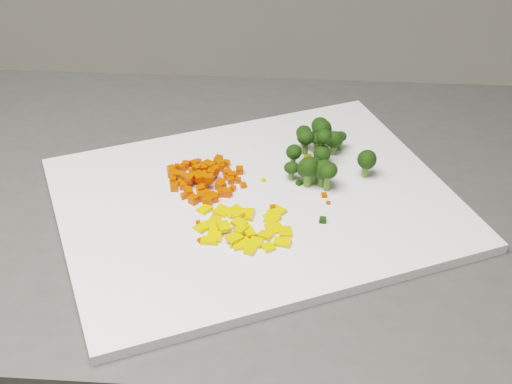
# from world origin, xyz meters

# --- Properties ---
(cutting_board) EXTENTS (0.58, 0.53, 0.01)m
(cutting_board) POSITION_xyz_m (0.01, 0.56, 0.91)
(cutting_board) COLOR white
(cutting_board) RESTS_ON counter_block
(carrot_pile) EXTENTS (0.10, 0.10, 0.03)m
(carrot_pile) POSITION_xyz_m (-0.07, 0.59, 0.93)
(carrot_pile) COLOR red
(carrot_pile) RESTS_ON cutting_board
(pepper_pile) EXTENTS (0.12, 0.12, 0.02)m
(pepper_pile) POSITION_xyz_m (-0.00, 0.50, 0.92)
(pepper_pile) COLOR #F4AF0C
(pepper_pile) RESTS_ON cutting_board
(broccoli_pile) EXTENTS (0.13, 0.13, 0.06)m
(broccoli_pile) POSITION_xyz_m (0.09, 0.64, 0.94)
(broccoli_pile) COLOR black
(broccoli_pile) RESTS_ON cutting_board
(carrot_cube_0) EXTENTS (0.01, 0.01, 0.01)m
(carrot_cube_0) POSITION_xyz_m (-0.03, 0.59, 0.92)
(carrot_cube_0) COLOR red
(carrot_cube_0) RESTS_ON carrot_pile
(carrot_cube_1) EXTENTS (0.01, 0.01, 0.01)m
(carrot_cube_1) POSITION_xyz_m (-0.05, 0.56, 0.92)
(carrot_cube_1) COLOR red
(carrot_cube_1) RESTS_ON carrot_pile
(carrot_cube_2) EXTENTS (0.01, 0.01, 0.01)m
(carrot_cube_2) POSITION_xyz_m (-0.05, 0.63, 0.92)
(carrot_cube_2) COLOR red
(carrot_cube_2) RESTS_ON carrot_pile
(carrot_cube_3) EXTENTS (0.01, 0.01, 0.01)m
(carrot_cube_3) POSITION_xyz_m (-0.09, 0.62, 0.92)
(carrot_cube_3) COLOR red
(carrot_cube_3) RESTS_ON carrot_pile
(carrot_cube_4) EXTENTS (0.01, 0.01, 0.01)m
(carrot_cube_4) POSITION_xyz_m (-0.06, 0.58, 0.92)
(carrot_cube_4) COLOR red
(carrot_cube_4) RESTS_ON carrot_pile
(carrot_cube_5) EXTENTS (0.01, 0.01, 0.01)m
(carrot_cube_5) POSITION_xyz_m (-0.08, 0.58, 0.92)
(carrot_cube_5) COLOR red
(carrot_cube_5) RESTS_ON carrot_pile
(carrot_cube_6) EXTENTS (0.01, 0.01, 0.01)m
(carrot_cube_6) POSITION_xyz_m (-0.06, 0.59, 0.92)
(carrot_cube_6) COLOR red
(carrot_cube_6) RESTS_ON carrot_pile
(carrot_cube_7) EXTENTS (0.01, 0.01, 0.01)m
(carrot_cube_7) POSITION_xyz_m (-0.07, 0.61, 0.92)
(carrot_cube_7) COLOR red
(carrot_cube_7) RESTS_ON carrot_pile
(carrot_cube_8) EXTENTS (0.01, 0.01, 0.01)m
(carrot_cube_8) POSITION_xyz_m (-0.05, 0.60, 0.92)
(carrot_cube_8) COLOR red
(carrot_cube_8) RESTS_ON carrot_pile
(carrot_cube_9) EXTENTS (0.01, 0.01, 0.01)m
(carrot_cube_9) POSITION_xyz_m (-0.05, 0.63, 0.92)
(carrot_cube_9) COLOR red
(carrot_cube_9) RESTS_ON carrot_pile
(carrot_cube_10) EXTENTS (0.01, 0.01, 0.01)m
(carrot_cube_10) POSITION_xyz_m (-0.04, 0.59, 0.92)
(carrot_cube_10) COLOR red
(carrot_cube_10) RESTS_ON carrot_pile
(carrot_cube_11) EXTENTS (0.01, 0.01, 0.01)m
(carrot_cube_11) POSITION_xyz_m (-0.06, 0.58, 0.92)
(carrot_cube_11) COLOR red
(carrot_cube_11) RESTS_ON carrot_pile
(carrot_cube_12) EXTENTS (0.01, 0.01, 0.01)m
(carrot_cube_12) POSITION_xyz_m (-0.06, 0.61, 0.93)
(carrot_cube_12) COLOR red
(carrot_cube_12) RESTS_ON carrot_pile
(carrot_cube_13) EXTENTS (0.01, 0.01, 0.01)m
(carrot_cube_13) POSITION_xyz_m (-0.08, 0.58, 0.92)
(carrot_cube_13) COLOR red
(carrot_cube_13) RESTS_ON carrot_pile
(carrot_cube_14) EXTENTS (0.01, 0.01, 0.01)m
(carrot_cube_14) POSITION_xyz_m (-0.03, 0.57, 0.92)
(carrot_cube_14) COLOR red
(carrot_cube_14) RESTS_ON carrot_pile
(carrot_cube_15) EXTENTS (0.01, 0.01, 0.01)m
(carrot_cube_15) POSITION_xyz_m (-0.08, 0.59, 0.92)
(carrot_cube_15) COLOR red
(carrot_cube_15) RESTS_ON carrot_pile
(carrot_cube_16) EXTENTS (0.01, 0.01, 0.01)m
(carrot_cube_16) POSITION_xyz_m (-0.05, 0.56, 0.92)
(carrot_cube_16) COLOR red
(carrot_cube_16) RESTS_ON carrot_pile
(carrot_cube_17) EXTENTS (0.01, 0.01, 0.01)m
(carrot_cube_17) POSITION_xyz_m (-0.06, 0.56, 0.92)
(carrot_cube_17) COLOR red
(carrot_cube_17) RESTS_ON carrot_pile
(carrot_cube_18) EXTENTS (0.01, 0.01, 0.01)m
(carrot_cube_18) POSITION_xyz_m (-0.06, 0.62, 0.92)
(carrot_cube_18) COLOR red
(carrot_cube_18) RESTS_ON carrot_pile
(carrot_cube_19) EXTENTS (0.01, 0.01, 0.01)m
(carrot_cube_19) POSITION_xyz_m (-0.10, 0.60, 0.92)
(carrot_cube_19) COLOR red
(carrot_cube_19) RESTS_ON carrot_pile
(carrot_cube_20) EXTENTS (0.01, 0.01, 0.01)m
(carrot_cube_20) POSITION_xyz_m (-0.06, 0.59, 0.92)
(carrot_cube_20) COLOR red
(carrot_cube_20) RESTS_ON carrot_pile
(carrot_cube_21) EXTENTS (0.01, 0.01, 0.01)m
(carrot_cube_21) POSITION_xyz_m (-0.10, 0.62, 0.92)
(carrot_cube_21) COLOR red
(carrot_cube_21) RESTS_ON carrot_pile
(carrot_cube_22) EXTENTS (0.01, 0.01, 0.01)m
(carrot_cube_22) POSITION_xyz_m (-0.07, 0.60, 0.93)
(carrot_cube_22) COLOR red
(carrot_cube_22) RESTS_ON carrot_pile
(carrot_cube_23) EXTENTS (0.01, 0.01, 0.01)m
(carrot_cube_23) POSITION_xyz_m (-0.05, 0.60, 0.93)
(carrot_cube_23) COLOR red
(carrot_cube_23) RESTS_ON carrot_pile
(carrot_cube_24) EXTENTS (0.01, 0.01, 0.01)m
(carrot_cube_24) POSITION_xyz_m (-0.10, 0.59, 0.92)
(carrot_cube_24) COLOR red
(carrot_cube_24) RESTS_ON carrot_pile
(carrot_cube_25) EXTENTS (0.01, 0.01, 0.01)m
(carrot_cube_25) POSITION_xyz_m (-0.05, 0.62, 0.92)
(carrot_cube_25) COLOR red
(carrot_cube_25) RESTS_ON carrot_pile
(carrot_cube_26) EXTENTS (0.01, 0.01, 0.01)m
(carrot_cube_26) POSITION_xyz_m (-0.04, 0.56, 0.92)
(carrot_cube_26) COLOR red
(carrot_cube_26) RESTS_ON carrot_pile
(carrot_cube_27) EXTENTS (0.01, 0.01, 0.01)m
(carrot_cube_27) POSITION_xyz_m (-0.06, 0.61, 0.92)
(carrot_cube_27) COLOR red
(carrot_cube_27) RESTS_ON carrot_pile
(carrot_cube_28) EXTENTS (0.01, 0.01, 0.01)m
(carrot_cube_28) POSITION_xyz_m (-0.08, 0.59, 0.92)
(carrot_cube_28) COLOR red
(carrot_cube_28) RESTS_ON carrot_pile
(carrot_cube_29) EXTENTS (0.01, 0.01, 0.01)m
(carrot_cube_29) POSITION_xyz_m (-0.02, 0.60, 0.92)
(carrot_cube_29) COLOR red
(carrot_cube_29) RESTS_ON carrot_pile
(carrot_cube_30) EXTENTS (0.01, 0.01, 0.01)m
(carrot_cube_30) POSITION_xyz_m (-0.07, 0.55, 0.92)
(carrot_cube_30) COLOR red
(carrot_cube_30) RESTS_ON carrot_pile
(carrot_cube_31) EXTENTS (0.01, 0.01, 0.01)m
(carrot_cube_31) POSITION_xyz_m (-0.06, 0.55, 0.92)
(carrot_cube_31) COLOR red
(carrot_cube_31) RESTS_ON carrot_pile
(carrot_cube_32) EXTENTS (0.01, 0.01, 0.01)m
(carrot_cube_32) POSITION_xyz_m (-0.07, 0.63, 0.92)
(carrot_cube_32) COLOR red
(carrot_cube_32) RESTS_ON carrot_pile
(carrot_cube_33) EXTENTS (0.01, 0.01, 0.01)m
(carrot_cube_33) POSITION_xyz_m (-0.11, 0.61, 0.92)
(carrot_cube_33) COLOR red
(carrot_cube_33) RESTS_ON carrot_pile
(carrot_cube_34) EXTENTS (0.01, 0.01, 0.01)m
(carrot_cube_34) POSITION_xyz_m (-0.03, 0.61, 0.92)
(carrot_cube_34) COLOR red
(carrot_cube_34) RESTS_ON carrot_pile
(carrot_cube_35) EXTENTS (0.01, 0.01, 0.01)m
(carrot_cube_35) POSITION_xyz_m (-0.09, 0.58, 0.92)
(carrot_cube_35) COLOR red
(carrot_cube_35) RESTS_ON carrot_pile
(carrot_cube_36) EXTENTS (0.01, 0.01, 0.01)m
(carrot_cube_36) POSITION_xyz_m (-0.10, 0.60, 0.92)
(carrot_cube_36) COLOR red
(carrot_cube_36) RESTS_ON carrot_pile
(carrot_cube_37) EXTENTS (0.01, 0.01, 0.01)m
(carrot_cube_37) POSITION_xyz_m (-0.08, 0.56, 0.92)
(carrot_cube_37) COLOR red
(carrot_cube_37) RESTS_ON carrot_pile
(carrot_cube_38) EXTENTS (0.01, 0.01, 0.01)m
(carrot_cube_38) POSITION_xyz_m (-0.08, 0.57, 0.92)
(carrot_cube_38) COLOR red
(carrot_cube_38) RESTS_ON carrot_pile
(carrot_cube_39) EXTENTS (0.01, 0.01, 0.01)m
(carrot_cube_39) POSITION_xyz_m (-0.07, 0.61, 0.92)
(carrot_cube_39) COLOR red
(carrot_cube_39) RESTS_ON carrot_pile
(carrot_cube_40) EXTENTS (0.01, 0.01, 0.01)m
(carrot_cube_40) POSITION_xyz_m (-0.04, 0.61, 0.92)
(carrot_cube_40) COLOR red
(carrot_cube_40) RESTS_ON carrot_pile
(carrot_cube_41) EXTENTS (0.01, 0.01, 0.01)m
(carrot_cube_41) POSITION_xyz_m (-0.02, 0.58, 0.92)
(carrot_cube_41) COLOR red
(carrot_cube_41) RESTS_ON carrot_pile
(carrot_cube_42) EXTENTS (0.01, 0.01, 0.01)m
(carrot_cube_42) POSITION_xyz_m (-0.07, 0.59, 0.92)
(carrot_cube_42) COLOR red
(carrot_cube_42) RESTS_ON carrot_pile
(carrot_cube_43) EXTENTS (0.01, 0.01, 0.01)m
(carrot_cube_43) POSITION_xyz_m (-0.03, 0.57, 0.92)
(carrot_cube_43) COLOR red
(carrot_cube_43) RESTS_ON carrot_pile
(carrot_cube_44) EXTENTS (0.01, 0.01, 0.01)m
(carrot_cube_44) POSITION_xyz_m (-0.07, 0.60, 0.92)
(carrot_cube_44) COLOR red
(carrot_cube_44) RESTS_ON carrot_pile
(carrot_cube_45) EXTENTS (0.01, 0.01, 0.01)m
(carrot_cube_45) POSITION_xyz_m (-0.06, 0.63, 0.92)
(carrot_cube_45) COLOR red
(carrot_cube_45) RESTS_ON carrot_pile
(carrot_cube_46) EXTENTS (0.01, 0.01, 0.01)m
(carrot_cube_46) POSITION_xyz_m (-0.05, 0.62, 0.92)
(carrot_cube_46) COLOR red
(carrot_cube_46) RESTS_ON carrot_pile
(carrot_cube_47) EXTENTS (0.01, 0.01, 0.01)m
(carrot_cube_47) POSITION_xyz_m (-0.05, 0.61, 0.92)
(carrot_cube_47) COLOR red
(carrot_cube_47) RESTS_ON carrot_pile
(carrot_cube_48) EXTENTS (0.01, 0.01, 0.01)m
(carrot_cube_48) POSITION_xyz_m (-0.04, 0.57, 0.92)
(carrot_cube_48) COLOR red
(carrot_cube_48) RESTS_ON carrot_pile
(carrot_cube_49) EXTENTS (0.01, 0.01, 0.01)m
(carrot_cube_49) POSITION_xyz_m (-0.04, 0.58, 0.92)
(carrot_cube_49) COLOR red
(carrot_cube_49) RESTS_ON carrot_pile
(carrot_cube_50) EXTENTS (0.01, 0.01, 0.01)m
(carrot_cube_50) POSITION_xyz_m (-0.09, 0.61, 0.92)
(carrot_cube_50) COLOR red
(carrot_cube_50) RESTS_ON carrot_pile
(carrot_cube_51) EXTENTS (0.01, 0.01, 0.01)m
(carrot_cube_51) POSITION_xyz_m (-0.04, 0.58, 0.92)
(carrot_cube_51) COLOR red
(carrot_cube_51) RESTS_ON carrot_pile
(carrot_cube_52) EXTENTS (0.01, 0.01, 0.01)m
(carrot_cube_52) POSITION_xyz_m (-0.06, 0.61, 0.92)
(carrot_cube_52) COLOR red
(carrot_cube_52) RESTS_ON carrot_pile
(carrot_cube_53) EXTENTS (0.01, 0.01, 0.01)m
(carrot_cube_53) POSITION_xyz_m (-0.05, 0.64, 0.92)
(carrot_cube_53) COLOR red
(carrot_cube_53) RESTS_ON carrot_pile
(carrot_cube_54) EXTENTS (0.01, 0.01, 0.01)m
(carrot_cube_54) POSITION_xyz_m (-0.02, 0.61, 0.92)
(carrot_cube_54) COLOR red
(carrot_cube_54) RESTS_ON carrot_pile
(carrot_cube_55) EXTENTS (0.01, 0.01, 0.01)m
(carrot_cube_55) POSITION_xyz_m (-0.05, 0.55, 0.92)
(carrot_cube_55) COLOR red
(carrot_cube_55) RESTS_ON carrot_pile
(carrot_cube_56) EXTENTS (0.01, 0.01, 0.01)m
(carrot_cube_56) POSITION_xyz_m (-0.07, 0.58, 0.93)
(carrot_cube_56) COLOR red
(carrot_cube_56) RESTS_ON carrot_pile
(carrot_cube_57) EXTENTS (0.01, 0.01, 0.01)m
(carrot_cube_57) POSITION_xyz_m (-0.04, 0.63, 0.92)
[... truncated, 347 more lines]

